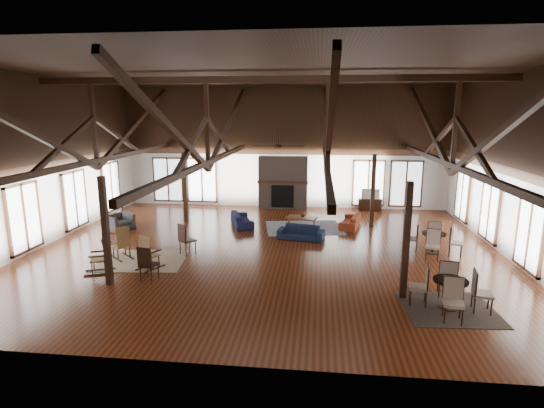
# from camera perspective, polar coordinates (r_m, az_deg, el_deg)

# --- Properties ---
(floor) EXTENTS (16.00, 16.00, 0.00)m
(floor) POSITION_cam_1_polar(r_m,az_deg,el_deg) (14.96, -0.73, -6.13)
(floor) COLOR maroon
(floor) RESTS_ON ground
(ceiling) EXTENTS (16.00, 14.00, 0.02)m
(ceiling) POSITION_cam_1_polar(r_m,az_deg,el_deg) (14.26, -0.79, 17.41)
(ceiling) COLOR black
(ceiling) RESTS_ON wall_back
(wall_back) EXTENTS (16.00, 0.02, 6.00)m
(wall_back) POSITION_cam_1_polar(r_m,az_deg,el_deg) (21.23, 1.60, 7.60)
(wall_back) COLOR white
(wall_back) RESTS_ON floor
(wall_front) EXTENTS (16.00, 0.02, 6.00)m
(wall_front) POSITION_cam_1_polar(r_m,az_deg,el_deg) (7.50, -7.39, -1.07)
(wall_front) COLOR white
(wall_front) RESTS_ON floor
(wall_left) EXTENTS (0.02, 14.00, 6.00)m
(wall_left) POSITION_cam_1_polar(r_m,az_deg,el_deg) (17.22, -28.32, 5.07)
(wall_left) COLOR white
(wall_left) RESTS_ON floor
(wall_right) EXTENTS (0.02, 14.00, 6.00)m
(wall_right) POSITION_cam_1_polar(r_m,az_deg,el_deg) (15.50, 30.14, 4.24)
(wall_right) COLOR white
(wall_right) RESTS_ON floor
(roof_truss) EXTENTS (15.60, 14.07, 3.14)m
(roof_truss) POSITION_cam_1_polar(r_m,az_deg,el_deg) (14.21, -0.77, 9.47)
(roof_truss) COLOR black
(roof_truss) RESTS_ON wall_back
(post_grid) EXTENTS (8.16, 7.16, 3.05)m
(post_grid) POSITION_cam_1_polar(r_m,az_deg,el_deg) (14.55, -0.74, -0.42)
(post_grid) COLOR black
(post_grid) RESTS_ON floor
(fireplace) EXTENTS (2.50, 0.69, 2.60)m
(fireplace) POSITION_cam_1_polar(r_m,az_deg,el_deg) (21.11, 1.50, 2.89)
(fireplace) COLOR #6D5D53
(fireplace) RESTS_ON floor
(ceiling_fan) EXTENTS (1.60, 1.60, 0.75)m
(ceiling_fan) POSITION_cam_1_polar(r_m,az_deg,el_deg) (13.19, 0.87, 7.97)
(ceiling_fan) COLOR black
(ceiling_fan) RESTS_ON roof_truss
(sofa_navy_front) EXTENTS (1.84, 0.99, 0.51)m
(sofa_navy_front) POSITION_cam_1_polar(r_m,az_deg,el_deg) (16.15, 3.92, -3.82)
(sofa_navy_front) COLOR #131D35
(sofa_navy_front) RESTS_ON floor
(sofa_navy_left) EXTENTS (1.97, 1.30, 0.53)m
(sofa_navy_left) POSITION_cam_1_polar(r_m,az_deg,el_deg) (18.03, -4.06, -2.07)
(sofa_navy_left) COLOR #141737
(sofa_navy_left) RESTS_ON floor
(sofa_orange) EXTENTS (1.84, 1.04, 0.51)m
(sofa_orange) POSITION_cam_1_polar(r_m,az_deg,el_deg) (18.10, 10.45, -2.24)
(sofa_orange) COLOR maroon
(sofa_orange) RESTS_ON floor
(coffee_table) EXTENTS (1.35, 0.93, 0.47)m
(coffee_table) POSITION_cam_1_polar(r_m,az_deg,el_deg) (17.59, 4.00, -1.94)
(coffee_table) COLOR brown
(coffee_table) RESTS_ON floor
(vase) EXTENTS (0.22, 0.22, 0.18)m
(vase) POSITION_cam_1_polar(r_m,az_deg,el_deg) (17.57, 4.16, -1.46)
(vase) COLOR #B2B2B2
(vase) RESTS_ON coffee_table
(armchair) EXTENTS (1.30, 1.26, 0.65)m
(armchair) POSITION_cam_1_polar(r_m,az_deg,el_deg) (18.36, -19.83, -2.34)
(armchair) COLOR #2D2D2F
(armchair) RESTS_ON floor
(side_table_lamp) EXTENTS (0.45, 0.45, 1.14)m
(side_table_lamp) POSITION_cam_1_polar(r_m,az_deg,el_deg) (19.16, -19.42, -1.39)
(side_table_lamp) COLOR black
(side_table_lamp) RESTS_ON floor
(rocking_chair_a) EXTENTS (0.94, 0.90, 1.10)m
(rocking_chair_a) POSITION_cam_1_polar(r_m,az_deg,el_deg) (14.73, -19.49, -5.04)
(rocking_chair_a) COLOR #9E6A3C
(rocking_chair_a) RESTS_ON floor
(rocking_chair_b) EXTENTS (0.75, 0.93, 1.06)m
(rocking_chair_b) POSITION_cam_1_polar(r_m,az_deg,el_deg) (13.53, -16.44, -6.43)
(rocking_chair_b) COLOR #9E6A3C
(rocking_chair_b) RESTS_ON floor
(rocking_chair_c) EXTENTS (0.95, 0.72, 1.09)m
(rocking_chair_c) POSITION_cam_1_polar(r_m,az_deg,el_deg) (13.71, -21.86, -6.52)
(rocking_chair_c) COLOR #9E6A3C
(rocking_chair_c) RESTS_ON floor
(side_chair_a) EXTENTS (0.65, 0.65, 1.09)m
(side_chair_a) POSITION_cam_1_polar(r_m,az_deg,el_deg) (14.51, -11.66, -4.37)
(side_chair_a) COLOR black
(side_chair_a) RESTS_ON floor
(side_chair_b) EXTENTS (0.51, 0.51, 1.05)m
(side_chair_b) POSITION_cam_1_polar(r_m,az_deg,el_deg) (12.53, -16.49, -7.42)
(side_chair_b) COLOR black
(side_chair_b) RESTS_ON floor
(cafe_table_near) EXTENTS (1.98, 1.98, 1.01)m
(cafe_table_near) POSITION_cam_1_polar(r_m,az_deg,el_deg) (11.41, 22.82, -10.42)
(cafe_table_near) COLOR black
(cafe_table_near) RESTS_ON floor
(cafe_table_far) EXTENTS (1.92, 1.92, 0.98)m
(cafe_table_far) POSITION_cam_1_polar(r_m,az_deg,el_deg) (15.47, 20.89, -4.44)
(cafe_table_far) COLOR black
(cafe_table_far) RESTS_ON floor
(cup_near) EXTENTS (0.14, 0.14, 0.10)m
(cup_near) POSITION_cam_1_polar(r_m,az_deg,el_deg) (11.25, 23.47, -9.30)
(cup_near) COLOR #B2B2B2
(cup_near) RESTS_ON cafe_table_near
(cup_far) EXTENTS (0.12, 0.12, 0.09)m
(cup_far) POSITION_cam_1_polar(r_m,az_deg,el_deg) (15.38, 21.16, -3.53)
(cup_far) COLOR #B2B2B2
(cup_far) RESTS_ON cafe_table_far
(tv_console) EXTENTS (1.12, 0.42, 0.56)m
(tv_console) POSITION_cam_1_polar(r_m,az_deg,el_deg) (21.45, 13.00, -0.02)
(tv_console) COLOR black
(tv_console) RESTS_ON floor
(television) EXTENTS (0.88, 0.13, 0.50)m
(television) POSITION_cam_1_polar(r_m,az_deg,el_deg) (21.35, 13.10, 1.38)
(television) COLOR #B2B2B2
(television) RESTS_ON tv_console
(rug_tan) EXTENTS (2.91, 2.40, 0.01)m
(rug_tan) POSITION_cam_1_polar(r_m,az_deg,el_deg) (14.51, -17.02, -7.26)
(rug_tan) COLOR tan
(rug_tan) RESTS_ON floor
(rug_navy) EXTENTS (3.45, 2.82, 0.01)m
(rug_navy) POSITION_cam_1_polar(r_m,az_deg,el_deg) (17.73, 4.33, -3.20)
(rug_navy) COLOR #171E43
(rug_navy) RESTS_ON floor
(rug_dark) EXTENTS (2.29, 2.11, 0.01)m
(rug_dark) POSITION_cam_1_polar(r_m,az_deg,el_deg) (11.54, 22.64, -12.84)
(rug_dark) COLOR black
(rug_dark) RESTS_ON floor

